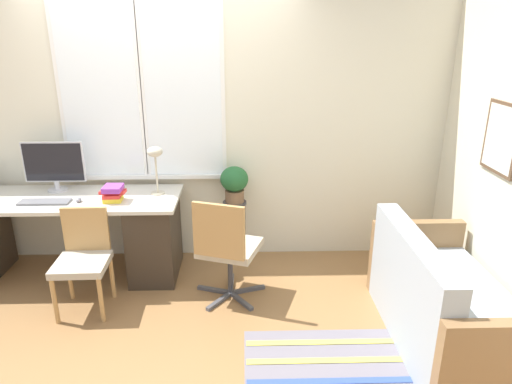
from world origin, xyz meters
name	(u,v)px	position (x,y,z in m)	size (l,w,h in m)	color
ground_plane	(160,293)	(0.00, 0.00, 0.00)	(14.00, 14.00, 0.00)	olive
wall_back_with_window	(163,120)	(-0.01, 0.78, 1.36)	(9.00, 0.12, 2.70)	beige
wall_right_with_picture	(490,138)	(2.67, 0.00, 1.35)	(0.08, 9.00, 2.70)	beige
desk	(64,234)	(-0.89, 0.35, 0.41)	(2.11, 0.70, 0.76)	beige
monitor	(54,165)	(-0.97, 0.54, 1.01)	(0.54, 0.17, 0.46)	silver
keyboard	(45,202)	(-0.96, 0.22, 0.77)	(0.42, 0.14, 0.02)	slate
mouse	(79,200)	(-0.67, 0.24, 0.78)	(0.04, 0.07, 0.04)	slate
desk_lamp	(155,157)	(-0.04, 0.44, 1.10)	(0.14, 0.14, 0.43)	#BCB299
book_stack	(113,193)	(-0.38, 0.25, 0.83)	(0.22, 0.17, 0.14)	yellow
desk_chair_wooden	(83,257)	(-0.55, -0.17, 0.44)	(0.41, 0.42, 0.81)	#B2844C
office_chair_swivel	(227,247)	(0.59, -0.11, 0.48)	(0.60, 0.61, 0.92)	#47474C
couch_loveseat	(443,306)	(2.16, -0.68, 0.28)	(0.76, 1.48, 0.82)	#9EA8B2
plant_stand	(235,211)	(0.65, 0.58, 0.53)	(0.22, 0.22, 0.62)	#333338
potted_plant	(234,182)	(0.65, 0.58, 0.81)	(0.26, 0.26, 0.34)	brown
floor_rug_striped	(336,361)	(1.36, -0.90, 0.00)	(1.26, 0.68, 0.01)	slate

